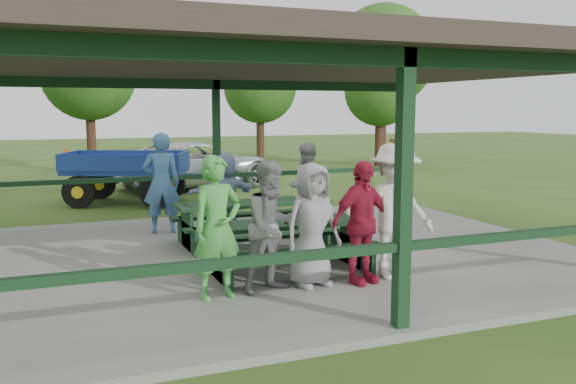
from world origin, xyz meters
name	(u,v)px	position (x,y,z in m)	size (l,w,h in m)	color
ground	(278,258)	(0.00, 0.00, 0.00)	(90.00, 90.00, 0.00)	#2C5019
concrete_slab	(278,255)	(0.00, 0.00, 0.05)	(10.00, 8.00, 0.10)	slate
pavilion_structure	(277,65)	(0.00, 0.00, 3.17)	(10.60, 8.60, 3.24)	black
picnic_table_near	(287,240)	(-0.30, -1.20, 0.57)	(2.48, 1.39, 0.75)	black
picnic_table_far	(253,217)	(-0.16, 0.80, 0.58)	(2.72, 1.39, 0.75)	black
table_setting	(294,218)	(-0.18, -1.18, 0.88)	(2.40, 0.45, 0.10)	white
contestant_green	(217,228)	(-1.58, -2.05, 1.00)	(0.66, 0.43, 1.81)	green
contestant_grey_left	(272,227)	(-0.83, -2.02, 0.96)	(0.83, 0.65, 1.72)	gray
contestant_grey_mid	(312,225)	(-0.26, -1.99, 0.94)	(0.82, 0.53, 1.67)	gray
contestant_red	(361,222)	(0.42, -2.13, 0.94)	(0.99, 0.41, 1.69)	#A51A35
contestant_white_fedora	(395,211)	(0.98, -2.05, 1.06)	(1.26, 0.75, 1.97)	silver
spectator_lblue	(225,194)	(-0.39, 1.75, 0.88)	(1.44, 0.46, 1.56)	#7C9AC0
spectator_blue	(161,183)	(-1.50, 2.33, 1.07)	(0.71, 0.46, 1.94)	teal
spectator_grey	(306,186)	(1.23, 1.67, 0.96)	(0.83, 0.65, 1.72)	#949497
pickup_truck	(198,165)	(0.93, 9.62, 0.73)	(2.41, 5.23, 1.45)	silver
farm_trailer	(127,176)	(-1.58, 7.04, 0.73)	(4.13, 2.77, 1.46)	navy
tree_left	(88,74)	(-1.85, 15.63, 3.83)	(3.62, 3.62, 5.66)	black
tree_mid	(260,87)	(5.56, 16.86, 3.45)	(3.26, 3.26, 5.10)	black
tree_right	(380,91)	(10.06, 14.01, 3.24)	(3.07, 3.07, 4.80)	black
tree_far_right	(384,56)	(10.51, 14.53, 4.79)	(4.52, 4.52, 7.07)	black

